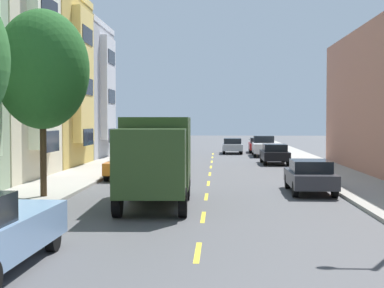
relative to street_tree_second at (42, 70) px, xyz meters
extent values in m
plane|color=#4C4C4F|center=(6.40, 14.16, -5.11)|extent=(160.00, 160.00, 0.00)
cube|color=#A39E93|center=(-0.70, 12.16, -5.04)|extent=(3.20, 120.00, 0.14)
cube|color=#A39E93|center=(13.50, 12.16, -5.04)|extent=(3.20, 120.00, 0.14)
cube|color=yellow|center=(6.40, -8.84, -5.11)|extent=(0.14, 2.20, 0.01)
cube|color=yellow|center=(6.40, -3.84, -5.11)|extent=(0.14, 2.20, 0.01)
cube|color=yellow|center=(6.40, 1.16, -5.11)|extent=(0.14, 2.20, 0.01)
cube|color=yellow|center=(6.40, 6.16, -5.11)|extent=(0.14, 2.20, 0.01)
cube|color=yellow|center=(6.40, 11.16, -5.11)|extent=(0.14, 2.20, 0.01)
cube|color=yellow|center=(6.40, 16.16, -5.11)|extent=(0.14, 2.20, 0.01)
cube|color=yellow|center=(6.40, 21.16, -5.11)|extent=(0.14, 2.20, 0.01)
cube|color=yellow|center=(6.40, 26.16, -5.11)|extent=(0.14, 2.20, 0.01)
cube|color=yellow|center=(6.40, 31.16, -5.11)|extent=(0.14, 2.20, 0.01)
cube|color=white|center=(-2.02, 7.07, 1.00)|extent=(0.55, 3.79, 8.83)
cube|color=#1E232D|center=(-1.73, 7.07, -3.08)|extent=(0.04, 2.88, 1.10)
cube|color=#1E232D|center=(-1.73, 7.07, 0.32)|extent=(0.04, 2.88, 1.10)
cube|color=#1E232D|center=(-1.73, 7.07, 3.71)|extent=(0.04, 2.88, 1.10)
cube|color=#F9D572|center=(-2.02, 15.69, 0.91)|extent=(0.55, 3.79, 8.70)
cube|color=#1E232D|center=(-1.73, 15.69, -3.11)|extent=(0.04, 2.88, 1.10)
cube|color=#1E232D|center=(-1.73, 15.69, 0.24)|extent=(0.04, 2.88, 1.10)
cube|color=#1E232D|center=(-1.73, 15.69, 3.59)|extent=(0.04, 2.88, 1.10)
cube|color=#A8A8AD|center=(-8.38, 24.31, 0.14)|extent=(12.16, 8.42, 10.51)
cube|color=silver|center=(-2.55, 24.31, 5.61)|extent=(0.60, 8.42, 0.44)
cube|color=silver|center=(-2.02, 24.31, 0.56)|extent=(0.55, 3.79, 8.19)
cube|color=#1E232D|center=(-1.73, 24.31, -3.22)|extent=(0.04, 2.88, 1.10)
cube|color=#1E232D|center=(-1.73, 24.31, -0.07)|extent=(0.04, 2.88, 1.10)
cube|color=#1E232D|center=(-1.73, 24.31, 3.08)|extent=(0.04, 2.88, 1.10)
cylinder|color=#47331E|center=(0.00, 0.00, -3.36)|extent=(0.26, 0.26, 3.23)
ellipsoid|color=#235B23|center=(0.00, 0.00, 0.01)|extent=(3.66, 3.66, 4.69)
cube|color=#2D471E|center=(4.57, -0.16, -3.16)|extent=(2.55, 5.23, 2.59)
cube|color=#2D471E|center=(4.68, -3.89, -3.35)|extent=(2.36, 1.97, 2.20)
cube|color=black|center=(4.71, -4.79, -2.87)|extent=(2.02, 0.14, 0.97)
cube|color=black|center=(4.49, 2.34, -4.68)|extent=(2.40, 0.23, 0.24)
cylinder|color=black|center=(3.62, -3.97, -4.63)|extent=(0.31, 0.97, 0.96)
cylinder|color=black|center=(5.74, -3.91, -4.63)|extent=(0.31, 0.97, 0.96)
cylinder|color=black|center=(3.47, 1.18, -4.63)|extent=(0.31, 0.97, 0.96)
cylinder|color=black|center=(5.59, 1.25, -4.63)|extent=(0.31, 0.97, 0.96)
cylinder|color=black|center=(3.50, 0.08, -4.63)|extent=(0.31, 0.97, 0.96)
cylinder|color=black|center=(5.62, 0.15, -4.63)|extent=(0.31, 0.97, 0.96)
cylinder|color=black|center=(2.93, -8.92, -4.78)|extent=(0.24, 0.67, 0.66)
cube|color=orange|center=(1.92, 8.25, -4.47)|extent=(1.77, 4.01, 0.62)
cube|color=black|center=(1.92, 8.73, -3.89)|extent=(1.54, 1.69, 0.55)
cylinder|color=black|center=(1.17, 6.88, -4.78)|extent=(0.22, 0.66, 0.66)
cylinder|color=black|center=(2.69, 6.89, -4.78)|extent=(0.22, 0.66, 0.66)
cylinder|color=black|center=(1.15, 9.60, -4.78)|extent=(0.22, 0.66, 0.66)
cylinder|color=black|center=(2.67, 9.61, -4.78)|extent=(0.22, 0.66, 0.66)
cube|color=#333338|center=(10.83, 2.64, -4.48)|extent=(1.87, 4.53, 0.60)
cube|color=black|center=(10.83, 2.42, -3.93)|extent=(1.62, 2.18, 0.50)
cylinder|color=black|center=(11.65, 4.16, -4.78)|extent=(0.23, 0.66, 0.66)
cylinder|color=black|center=(10.07, 4.19, -4.78)|extent=(0.23, 0.66, 0.66)
cylinder|color=black|center=(11.60, 1.10, -4.78)|extent=(0.23, 0.66, 0.66)
cylinder|color=black|center=(10.02, 1.13, -4.78)|extent=(0.23, 0.66, 0.66)
cube|color=silver|center=(10.88, 28.04, -4.38)|extent=(2.13, 5.35, 0.80)
cube|color=black|center=(10.91, 29.21, -3.68)|extent=(1.80, 1.63, 0.60)
cylinder|color=black|center=(11.82, 29.82, -4.78)|extent=(0.24, 0.67, 0.66)
cylinder|color=black|center=(10.04, 29.86, -4.78)|extent=(0.24, 0.67, 0.66)
cylinder|color=black|center=(11.73, 26.22, -4.78)|extent=(0.24, 0.67, 0.66)
cylinder|color=black|center=(9.95, 26.26, -4.78)|extent=(0.24, 0.67, 0.66)
cube|color=maroon|center=(1.90, 14.02, -4.47)|extent=(1.89, 4.73, 0.62)
cube|color=black|center=(1.91, 14.40, -3.89)|extent=(1.64, 2.84, 0.55)
cylinder|color=black|center=(1.08, 12.44, -4.78)|extent=(0.23, 0.66, 0.66)
cylinder|color=black|center=(2.68, 12.41, -4.78)|extent=(0.23, 0.66, 0.66)
cylinder|color=black|center=(1.12, 15.63, -4.78)|extent=(0.23, 0.66, 0.66)
cylinder|color=black|center=(2.72, 15.61, -4.78)|extent=(0.23, 0.66, 0.66)
cube|color=navy|center=(1.93, 33.46, -4.33)|extent=(2.05, 4.84, 0.90)
cube|color=black|center=(1.93, 33.46, -3.53)|extent=(1.77, 2.82, 0.70)
cylinder|color=black|center=(1.10, 31.81, -4.78)|extent=(0.23, 0.66, 0.66)
cylinder|color=black|center=(2.83, 31.85, -4.78)|extent=(0.23, 0.66, 0.66)
cylinder|color=black|center=(1.04, 35.07, -4.78)|extent=(0.23, 0.66, 0.66)
cylinder|color=black|center=(2.77, 35.11, -4.78)|extent=(0.23, 0.66, 0.66)
cube|color=#195B60|center=(2.09, 27.05, -4.33)|extent=(2.06, 4.84, 0.90)
cube|color=black|center=(2.09, 27.05, -3.53)|extent=(1.78, 2.82, 0.70)
cylinder|color=black|center=(1.27, 25.40, -4.78)|extent=(0.24, 0.66, 0.66)
cylinder|color=black|center=(3.00, 25.44, -4.78)|extent=(0.24, 0.66, 0.66)
cylinder|color=black|center=(1.19, 28.67, -4.78)|extent=(0.24, 0.66, 0.66)
cylinder|color=black|center=(2.92, 28.71, -4.78)|extent=(0.24, 0.66, 0.66)
cube|color=black|center=(10.89, 19.04, -4.48)|extent=(1.82, 4.51, 0.60)
cube|color=black|center=(10.89, 18.82, -3.93)|extent=(1.59, 2.17, 0.50)
cylinder|color=black|center=(11.68, 20.58, -4.78)|extent=(0.22, 0.66, 0.66)
cylinder|color=black|center=(10.10, 20.57, -4.78)|extent=(0.22, 0.66, 0.66)
cylinder|color=black|center=(11.69, 17.52, -4.78)|extent=(0.22, 0.66, 0.66)
cylinder|color=black|center=(10.11, 17.51, -4.78)|extent=(0.22, 0.66, 0.66)
cube|color=#AD1E1E|center=(10.76, 33.68, -4.48)|extent=(1.92, 4.55, 0.60)
cube|color=black|center=(10.75, 33.45, -3.93)|extent=(1.64, 2.20, 0.50)
cylinder|color=black|center=(11.59, 35.18, -4.78)|extent=(0.24, 0.67, 0.66)
cylinder|color=black|center=(10.01, 35.23, -4.78)|extent=(0.24, 0.67, 0.66)
cylinder|color=black|center=(11.51, 32.13, -4.78)|extent=(0.24, 0.67, 0.66)
cylinder|color=black|center=(9.93, 32.17, -4.78)|extent=(0.24, 0.67, 0.66)
cube|color=#B2B5BA|center=(8.20, 31.93, -4.48)|extent=(1.80, 4.50, 0.60)
cube|color=black|center=(8.20, 31.71, -3.93)|extent=(1.58, 2.16, 0.50)
cylinder|color=black|center=(8.99, 33.46, -4.78)|extent=(0.22, 0.66, 0.66)
cylinder|color=black|center=(7.41, 33.46, -4.78)|extent=(0.22, 0.66, 0.66)
cylinder|color=black|center=(8.99, 30.40, -4.78)|extent=(0.22, 0.66, 0.66)
cylinder|color=black|center=(7.41, 30.40, -4.78)|extent=(0.22, 0.66, 0.66)
camera|label=1|loc=(6.88, -22.55, -1.96)|focal=54.45mm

